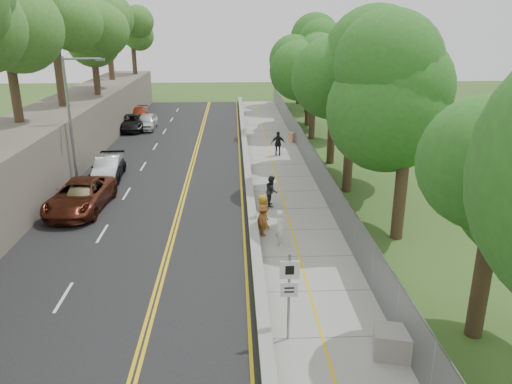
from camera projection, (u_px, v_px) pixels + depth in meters
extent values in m
plane|color=#33511E|center=(253.00, 294.00, 19.27)|extent=(140.00, 140.00, 0.00)
cube|color=black|center=(163.00, 179.00, 33.20)|extent=(11.20, 66.00, 0.04)
cube|color=gray|center=(282.00, 177.00, 33.54)|extent=(4.20, 66.00, 0.05)
cube|color=#8AC421|center=(247.00, 174.00, 33.35)|extent=(0.42, 66.00, 0.60)
cube|color=#595147|center=(35.00, 151.00, 32.20)|extent=(5.00, 66.00, 4.00)
cube|color=slate|center=(313.00, 163.00, 33.31)|extent=(0.04, 66.00, 2.00)
cylinder|color=gray|center=(70.00, 123.00, 30.73)|extent=(0.18, 0.18, 8.00)
cylinder|color=gray|center=(81.00, 59.00, 29.52)|extent=(2.30, 0.13, 0.13)
cube|color=gray|center=(100.00, 60.00, 29.59)|extent=(0.50, 0.22, 0.14)
cylinder|color=gray|center=(289.00, 297.00, 15.96)|extent=(0.09, 0.09, 3.10)
cube|color=white|center=(290.00, 270.00, 15.61)|extent=(0.62, 0.04, 0.62)
cube|color=white|center=(289.00, 290.00, 15.83)|extent=(0.56, 0.04, 0.50)
cylinder|color=#D75507|center=(291.00, 138.00, 42.78)|extent=(0.52, 0.52, 0.86)
cube|color=gray|center=(395.00, 343.00, 15.52)|extent=(1.52, 1.28, 0.88)
imported|color=#5D2417|center=(80.00, 196.00, 27.43)|extent=(3.04, 6.02, 1.63)
imported|color=black|center=(108.00, 168.00, 33.00)|extent=(2.21, 4.83, 1.37)
imported|color=tan|center=(82.00, 197.00, 27.38)|extent=(2.12, 4.69, 1.56)
imported|color=silver|center=(108.00, 168.00, 33.02)|extent=(1.88, 4.49, 1.44)
imported|color=black|center=(132.00, 123.00, 47.61)|extent=(2.93, 5.44, 1.45)
imported|color=#9C3717|center=(138.00, 114.00, 52.16)|extent=(2.03, 4.62, 1.32)
imported|color=white|center=(147.00, 122.00, 48.02)|extent=(1.77, 4.37, 1.49)
imported|color=#B9811D|center=(262.00, 212.00, 24.99)|extent=(0.83, 1.01, 1.76)
imported|color=white|center=(280.00, 228.00, 23.02)|extent=(0.60, 0.74, 1.76)
imported|color=#222328|center=(272.00, 191.00, 28.05)|extent=(0.69, 0.87, 1.74)
imported|color=brown|center=(264.00, 220.00, 24.14)|extent=(0.94, 1.17, 1.58)
imported|color=black|center=(278.00, 144.00, 38.52)|extent=(1.13, 0.53, 1.89)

